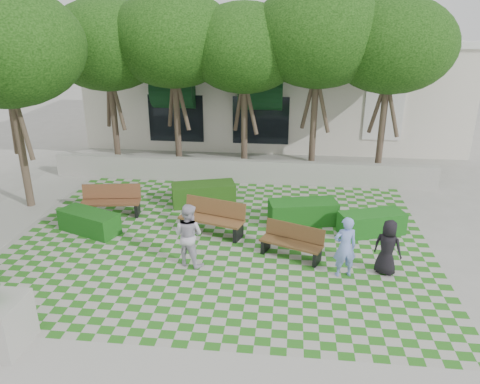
# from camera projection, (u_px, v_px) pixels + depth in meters

# --- Properties ---
(ground) EXTENTS (90.00, 90.00, 0.00)m
(ground) POSITION_uv_depth(u_px,v_px,m) (216.00, 259.00, 12.80)
(ground) COLOR gray
(ground) RESTS_ON ground
(lawn) EXTENTS (12.00, 12.00, 0.00)m
(lawn) POSITION_uv_depth(u_px,v_px,m) (221.00, 242.00, 13.73)
(lawn) COLOR #2B721E
(lawn) RESTS_ON ground
(retaining_wall) EXTENTS (15.00, 0.36, 0.90)m
(retaining_wall) POSITION_uv_depth(u_px,v_px,m) (241.00, 171.00, 18.38)
(retaining_wall) COLOR #9E9B93
(retaining_wall) RESTS_ON ground
(bench_east) EXTENTS (1.80, 1.17, 0.90)m
(bench_east) POSITION_uv_depth(u_px,v_px,m) (292.00, 242.00, 12.77)
(bench_east) COLOR #50351B
(bench_east) RESTS_ON ground
(bench_mid) EXTENTS (2.08, 1.21, 1.04)m
(bench_mid) POSITION_uv_depth(u_px,v_px,m) (213.00, 218.00, 14.08)
(bench_mid) COLOR brown
(bench_mid) RESTS_ON ground
(bench_west) EXTENTS (1.98, 0.92, 1.00)m
(bench_west) POSITION_uv_depth(u_px,v_px,m) (111.00, 201.00, 15.39)
(bench_west) COLOR brown
(bench_west) RESTS_ON ground
(hedge_east) EXTENTS (2.09, 1.38, 0.68)m
(hedge_east) POSITION_uv_depth(u_px,v_px,m) (372.00, 223.00, 14.13)
(hedge_east) COLOR #165317
(hedge_east) RESTS_ON ground
(hedge_midright) EXTENTS (2.26, 1.30, 0.74)m
(hedge_midright) POSITION_uv_depth(u_px,v_px,m) (303.00, 212.00, 14.81)
(hedge_midright) COLOR #144E14
(hedge_midright) RESTS_ON ground
(hedge_midleft) EXTENTS (2.32, 1.46, 0.76)m
(hedge_midleft) POSITION_uv_depth(u_px,v_px,m) (204.00, 194.00, 16.29)
(hedge_midleft) COLOR #1E4512
(hedge_midleft) RESTS_ON ground
(hedge_west) EXTENTS (2.04, 1.42, 0.66)m
(hedge_west) POSITION_uv_depth(u_px,v_px,m) (89.00, 222.00, 14.23)
(hedge_west) COLOR #134913
(hedge_west) RESTS_ON ground
(person_blue) EXTENTS (0.66, 0.51, 1.63)m
(person_blue) POSITION_uv_depth(u_px,v_px,m) (345.00, 247.00, 11.70)
(person_blue) COLOR #7C94E2
(person_blue) RESTS_ON ground
(person_dark) EXTENTS (0.86, 0.76, 1.47)m
(person_dark) POSITION_uv_depth(u_px,v_px,m) (388.00, 247.00, 11.85)
(person_dark) COLOR black
(person_dark) RESTS_ON ground
(person_white) EXTENTS (1.01, 0.90, 1.72)m
(person_white) POSITION_uv_depth(u_px,v_px,m) (188.00, 235.00, 12.23)
(person_white) COLOR silver
(person_white) RESTS_ON ground
(tree_row) EXTENTS (17.70, 13.40, 7.41)m
(tree_row) POSITION_uv_depth(u_px,v_px,m) (188.00, 46.00, 16.63)
(tree_row) COLOR #47382B
(tree_row) RESTS_ON ground
(building) EXTENTS (18.00, 8.92, 5.15)m
(building) POSITION_uv_depth(u_px,v_px,m) (274.00, 88.00, 24.84)
(building) COLOR beige
(building) RESTS_ON ground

